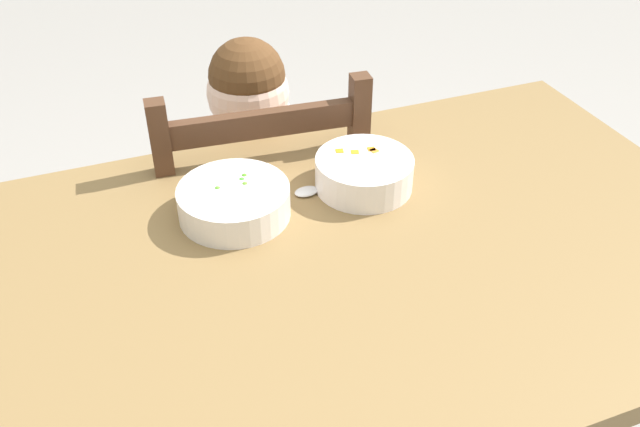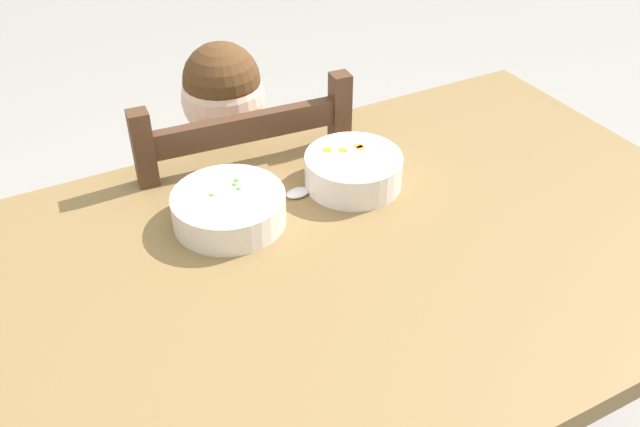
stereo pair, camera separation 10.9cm
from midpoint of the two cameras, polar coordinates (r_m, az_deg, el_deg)
dining_table at (r=1.17m, az=-1.90°, el=-7.88°), size 1.40×0.82×0.78m
dining_chair at (r=1.64m, az=-8.61°, el=-3.22°), size 0.46×0.46×0.92m
child_figure at (r=1.53m, az=-8.97°, el=1.92°), size 0.32×0.31×0.95m
bowl_of_peas at (r=1.17m, az=-10.16°, el=0.41°), size 0.19×0.19×0.06m
bowl_of_carrots at (r=1.24m, az=0.24°, el=3.57°), size 0.18×0.18×0.06m
spoon at (r=1.24m, az=-3.56°, el=1.89°), size 0.14×0.03×0.01m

